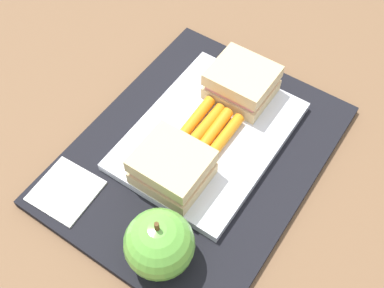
{
  "coord_description": "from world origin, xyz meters",
  "views": [
    {
      "loc": [
        0.28,
        0.18,
        0.51
      ],
      "look_at": [
        0.01,
        0.0,
        0.04
      ],
      "focal_mm": 44.88,
      "sensor_mm": 36.0,
      "label": 1
    }
  ],
  "objects_px": {
    "sandwich_half_right": "(172,167)",
    "paper_napkin": "(66,191)",
    "food_tray": "(209,135)",
    "carrot_sticks_bundle": "(209,129)",
    "sandwich_half_left": "(242,83)",
    "apple": "(159,244)"
  },
  "relations": [
    {
      "from": "sandwich_half_left",
      "to": "sandwich_half_right",
      "type": "relative_size",
      "value": 1.0
    },
    {
      "from": "sandwich_half_right",
      "to": "carrot_sticks_bundle",
      "type": "height_order",
      "value": "sandwich_half_right"
    },
    {
      "from": "food_tray",
      "to": "sandwich_half_left",
      "type": "xyz_separation_m",
      "value": [
        -0.08,
        0.0,
        0.03
      ]
    },
    {
      "from": "food_tray",
      "to": "sandwich_half_right",
      "type": "relative_size",
      "value": 2.88
    },
    {
      "from": "apple",
      "to": "paper_napkin",
      "type": "xyz_separation_m",
      "value": [
        -0.0,
        -0.14,
        -0.04
      ]
    },
    {
      "from": "food_tray",
      "to": "apple",
      "type": "height_order",
      "value": "apple"
    },
    {
      "from": "sandwich_half_right",
      "to": "paper_napkin",
      "type": "distance_m",
      "value": 0.13
    },
    {
      "from": "sandwich_half_right",
      "to": "paper_napkin",
      "type": "relative_size",
      "value": 1.14
    },
    {
      "from": "food_tray",
      "to": "carrot_sticks_bundle",
      "type": "xyz_separation_m",
      "value": [
        -0.0,
        -0.0,
        0.01
      ]
    },
    {
      "from": "sandwich_half_right",
      "to": "paper_napkin",
      "type": "bearing_deg",
      "value": -50.08
    },
    {
      "from": "food_tray",
      "to": "paper_napkin",
      "type": "height_order",
      "value": "food_tray"
    },
    {
      "from": "food_tray",
      "to": "paper_napkin",
      "type": "xyz_separation_m",
      "value": [
        0.16,
        -0.1,
        -0.0
      ]
    },
    {
      "from": "paper_napkin",
      "to": "carrot_sticks_bundle",
      "type": "bearing_deg",
      "value": 148.62
    },
    {
      "from": "food_tray",
      "to": "paper_napkin",
      "type": "relative_size",
      "value": 3.29
    },
    {
      "from": "carrot_sticks_bundle",
      "to": "paper_napkin",
      "type": "relative_size",
      "value": 1.13
    },
    {
      "from": "sandwich_half_left",
      "to": "sandwich_half_right",
      "type": "distance_m",
      "value": 0.16
    },
    {
      "from": "carrot_sticks_bundle",
      "to": "sandwich_half_left",
      "type": "bearing_deg",
      "value": 179.9
    },
    {
      "from": "sandwich_half_right",
      "to": "apple",
      "type": "xyz_separation_m",
      "value": [
        0.08,
        0.04,
        0.0
      ]
    },
    {
      "from": "apple",
      "to": "food_tray",
      "type": "bearing_deg",
      "value": -164.82
    },
    {
      "from": "carrot_sticks_bundle",
      "to": "paper_napkin",
      "type": "xyz_separation_m",
      "value": [
        0.16,
        -0.1,
        -0.02
      ]
    },
    {
      "from": "sandwich_half_right",
      "to": "paper_napkin",
      "type": "height_order",
      "value": "sandwich_half_right"
    },
    {
      "from": "sandwich_half_left",
      "to": "sandwich_half_right",
      "type": "xyz_separation_m",
      "value": [
        0.16,
        0.0,
        0.0
      ]
    }
  ]
}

